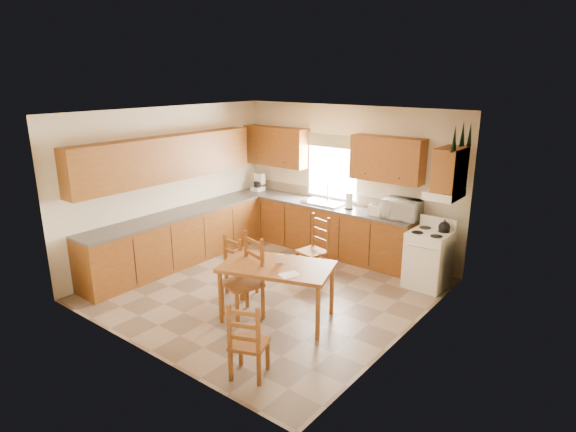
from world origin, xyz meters
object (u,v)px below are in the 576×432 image
Objects in this scene: microwave at (402,209)px; chair_near_right at (249,338)px; chair_far_left at (312,248)px; chair_far_right at (242,278)px; stove at (428,260)px; dining_table at (277,292)px; chair_near_left at (241,264)px.

chair_near_right is at bearing -92.47° from microwave.
microwave is 0.54× the size of chair_far_left.
chair_far_left is 0.88× the size of chair_far_right.
chair_far_left is at bearing -91.33° from chair_near_right.
chair_near_right is (0.02, -3.77, -0.63)m from microwave.
chair_far_right is at bearing -65.91° from chair_near_right.
chair_far_left is at bearing -152.03° from stove.
chair_near_right reaches higher than stove.
chair_far_right is (-0.98, 0.93, 0.12)m from chair_near_right.
chair_near_right reaches higher than dining_table.
chair_far_right reaches higher than dining_table.
stove is at bearing -28.87° from microwave.
microwave is at bearing -112.10° from chair_near_right.
dining_table is at bearing -105.05° from microwave.
chair_far_left is (-1.63, -0.82, 0.07)m from stove.
dining_table is at bearing -86.54° from chair_near_right.
stove is 0.60× the size of dining_table.
dining_table is 1.28× the size of chair_far_right.
dining_table is 1.44× the size of chair_far_left.
chair_far_right reaches higher than chair_near_left.
microwave reaches higher than chair_far_left.
microwave is at bearing 62.03° from chair_far_left.
stove is 0.96× the size of chair_near_right.
stove is at bearing -122.52° from chair_near_right.
chair_far_left reaches higher than chair_near_left.
microwave is (-0.64, 0.31, 0.65)m from stove.
stove is 1.83m from chair_far_left.
chair_near_left is 0.76m from chair_far_right.
microwave is 0.37× the size of dining_table.
dining_table is 1.51m from chair_far_left.
chair_far_right is at bearing -165.41° from dining_table.
dining_table is 1.56× the size of chair_near_left.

